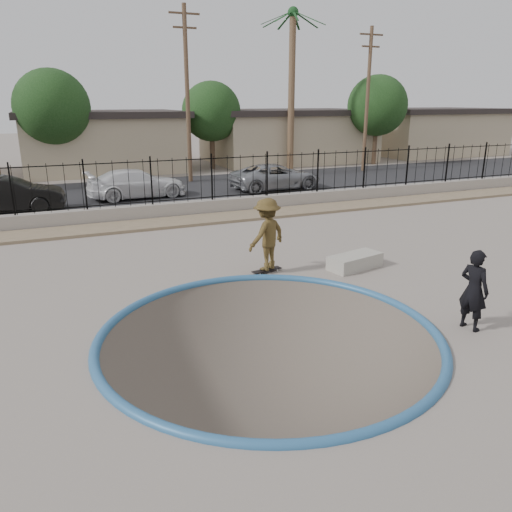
{
  "coord_description": "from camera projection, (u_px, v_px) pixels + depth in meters",
  "views": [
    {
      "loc": [
        -3.83,
        -9.38,
        4.58
      ],
      "look_at": [
        0.98,
        2.0,
        0.71
      ],
      "focal_mm": 35.0,
      "sensor_mm": 36.0,
      "label": 1
    }
  ],
  "objects": [
    {
      "name": "car_c",
      "position": [
        137.0,
        184.0,
        24.09
      ],
      "size": [
        4.86,
        2.29,
        1.37
      ],
      "primitive_type": "imported",
      "rotation": [
        0.0,
        0.0,
        1.65
      ],
      "color": "white",
      "rests_on": "street"
    },
    {
      "name": "car_d",
      "position": [
        276.0,
        177.0,
        26.33
      ],
      "size": [
        5.0,
        2.56,
        1.35
      ],
      "primitive_type": "imported",
      "rotation": [
        0.0,
        0.0,
        1.64
      ],
      "color": "gray",
      "rests_on": "street"
    },
    {
      "name": "skateboard",
      "position": [
        267.0,
        270.0,
        13.86
      ],
      "size": [
        0.92,
        0.41,
        0.08
      ],
      "rotation": [
        0.0,
        0.0,
        0.21
      ],
      "color": "black",
      "rests_on": "ground"
    },
    {
      "name": "concrete_ledge",
      "position": [
        355.0,
        261.0,
        14.16
      ],
      "size": [
        1.72,
        1.04,
        0.4
      ],
      "primitive_type": "cube",
      "rotation": [
        0.0,
        0.0,
        0.22
      ],
      "color": "#9E998C",
      "rests_on": "ground"
    },
    {
      "name": "utility_pole_right",
      "position": [
        367.0,
        98.0,
        32.28
      ],
      "size": [
        1.7,
        0.24,
        9.0
      ],
      "color": "#473323",
      "rests_on": "ground"
    },
    {
      "name": "street",
      "position": [
        127.0,
        192.0,
        25.98
      ],
      "size": [
        90.0,
        8.0,
        0.04
      ],
      "primitive_type": "cube",
      "color": "black",
      "rests_on": "ground"
    },
    {
      "name": "retaining_wall",
      "position": [
        153.0,
        212.0,
        20.01
      ],
      "size": [
        42.0,
        0.45,
        0.6
      ],
      "primitive_type": "cube",
      "color": "gray",
      "rests_on": "ground"
    },
    {
      "name": "street_tree_mid",
      "position": [
        211.0,
        112.0,
        33.59
      ],
      "size": [
        3.96,
        3.96,
        5.83
      ],
      "color": "#473323",
      "rests_on": "ground"
    },
    {
      "name": "house_east_far",
      "position": [
        429.0,
        131.0,
        44.14
      ],
      "size": [
        11.6,
        8.6,
        3.9
      ],
      "color": "tan",
      "rests_on": "ground"
    },
    {
      "name": "palm_right",
      "position": [
        292.0,
        56.0,
        32.65
      ],
      "size": [
        2.3,
        2.3,
        10.3
      ],
      "color": "brown",
      "rests_on": "ground"
    },
    {
      "name": "bowl_pit",
      "position": [
        269.0,
        335.0,
        10.16
      ],
      "size": [
        6.84,
        6.84,
        1.8
      ],
      "primitive_type": null,
      "color": "#494038",
      "rests_on": "ground"
    },
    {
      "name": "street_tree_left",
      "position": [
        52.0,
        107.0,
        28.89
      ],
      "size": [
        4.32,
        4.32,
        6.36
      ],
      "color": "#473323",
      "rests_on": "ground"
    },
    {
      "name": "coping_ring",
      "position": [
        269.0,
        335.0,
        10.16
      ],
      "size": [
        7.04,
        7.04,
        0.2
      ],
      "primitive_type": "torus",
      "color": "#2A5C8A",
      "rests_on": "ground"
    },
    {
      "name": "car_b",
      "position": [
        7.0,
        195.0,
        20.96
      ],
      "size": [
        4.67,
        2.02,
        1.49
      ],
      "primitive_type": "imported",
      "rotation": [
        0.0,
        0.0,
        1.47
      ],
      "color": "black",
      "rests_on": "street"
    },
    {
      "name": "house_east",
      "position": [
        288.0,
        135.0,
        38.95
      ],
      "size": [
        12.6,
        8.6,
        3.9
      ],
      "color": "tan",
      "rests_on": "ground"
    },
    {
      "name": "rock_strip",
      "position": [
        160.0,
        224.0,
        19.11
      ],
      "size": [
        42.0,
        1.6,
        0.11
      ],
      "primitive_type": "cube",
      "color": "#8A765A",
      "rests_on": "ground"
    },
    {
      "name": "ground",
      "position": [
        147.0,
        235.0,
        21.92
      ],
      "size": [
        120.0,
        120.0,
        2.2
      ],
      "primitive_type": "cube",
      "color": "#70655D",
      "rests_on": "ground"
    },
    {
      "name": "street_tree_right",
      "position": [
        377.0,
        106.0,
        36.18
      ],
      "size": [
        4.32,
        4.32,
        6.36
      ],
      "color": "#473323",
      "rests_on": "ground"
    },
    {
      "name": "skater",
      "position": [
        267.0,
        238.0,
        13.59
      ],
      "size": [
        1.47,
        1.2,
        1.99
      ],
      "primitive_type": "imported",
      "rotation": [
        0.0,
        0.0,
        3.57
      ],
      "color": "brown",
      "rests_on": "ground"
    },
    {
      "name": "videographer",
      "position": [
        474.0,
        290.0,
        10.22
      ],
      "size": [
        0.53,
        0.7,
        1.72
      ],
      "primitive_type": "imported",
      "rotation": [
        0.0,
        0.0,
        1.78
      ],
      "color": "black",
      "rests_on": "ground"
    },
    {
      "name": "house_center",
      "position": [
        102.0,
        140.0,
        33.75
      ],
      "size": [
        10.6,
        8.6,
        3.9
      ],
      "color": "tan",
      "rests_on": "ground"
    },
    {
      "name": "utility_pole_mid",
      "position": [
        187.0,
        93.0,
        27.75
      ],
      "size": [
        1.7,
        0.24,
        9.5
      ],
      "color": "#473323",
      "rests_on": "ground"
    },
    {
      "name": "fence",
      "position": [
        151.0,
        182.0,
        19.65
      ],
      "size": [
        40.0,
        0.04,
        1.8
      ],
      "color": "black",
      "rests_on": "retaining_wall"
    }
  ]
}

